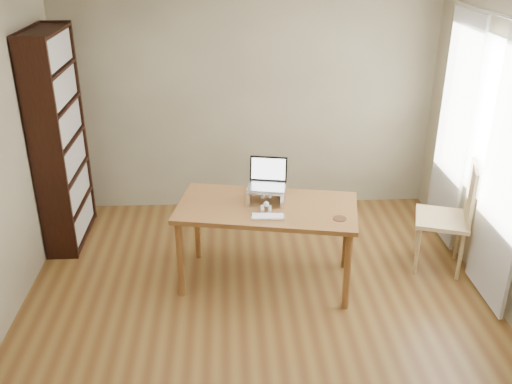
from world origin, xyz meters
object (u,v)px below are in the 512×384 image
cat (265,193)px  laptop (266,179)px  desk (267,215)px  keyboard (268,217)px  chair (452,212)px  bookshelf (60,140)px

cat → laptop: bearing=73.7°
desk → keyboard: keyboard is taller
cat → chair: bearing=3.8°
keyboard → chair: 1.75m
desk → chair: chair is taller
desk → keyboard: (-0.01, -0.22, 0.10)m
desk → cat: cat is taller
laptop → chair: (1.69, 0.02, -0.37)m
keyboard → laptop: bearing=92.4°
laptop → cat: laptop is taller
chair → keyboard: bearing=-149.5°
chair → bookshelf: bearing=-173.8°
laptop → chair: bearing=11.5°
bookshelf → cat: bearing=-22.6°
laptop → keyboard: size_ratio=1.27×
laptop → cat: 0.13m
bookshelf → laptop: bookshelf is taller
cat → chair: 1.72m
bookshelf → laptop: size_ratio=5.84×
laptop → chair: laptop is taller
bookshelf → laptop: bearing=-21.8°
bookshelf → laptop: (1.93, -0.77, -0.11)m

